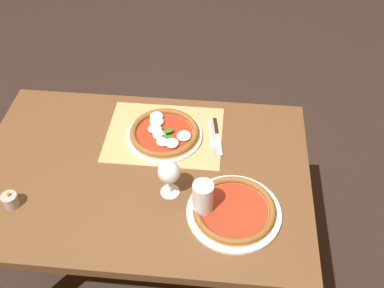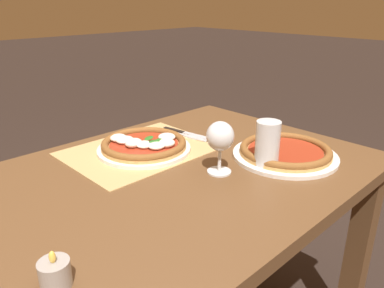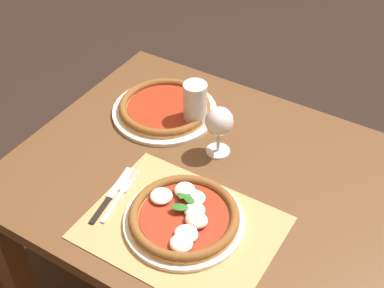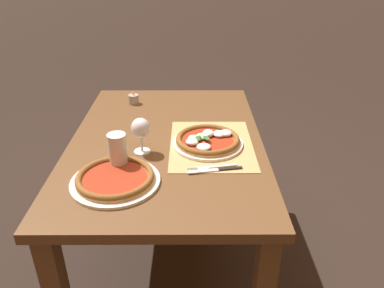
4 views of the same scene
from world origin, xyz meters
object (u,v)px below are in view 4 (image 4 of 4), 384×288
at_px(fork, 212,167).
at_px(knife, 215,170).
at_px(pizza_far, 115,179).
at_px(votive_candle, 134,99).
at_px(pint_glass, 118,152).
at_px(wine_glass, 141,130).
at_px(pizza_near, 208,140).

height_order(fork, knife, knife).
bearing_deg(pizza_far, votive_candle, 2.70).
xyz_separation_m(pint_glass, knife, (-0.03, -0.38, -0.06)).
relative_size(wine_glass, fork, 0.78).
xyz_separation_m(pizza_far, knife, (0.08, -0.37, -0.01)).
bearing_deg(wine_glass, fork, -114.71).
relative_size(pizza_near, wine_glass, 1.98).
xyz_separation_m(pizza_near, knife, (-0.21, -0.02, -0.02)).
xyz_separation_m(pizza_far, fork, (0.10, -0.36, -0.01)).
relative_size(pizza_far, votive_candle, 4.58).
height_order(pint_glass, fork, pint_glass).
distance_m(wine_glass, votive_candle, 0.57).
bearing_deg(votive_candle, fork, -149.74).
relative_size(pizza_far, fork, 1.65).
distance_m(pizza_far, fork, 0.37).
bearing_deg(pizza_far, fork, -74.63).
relative_size(pizza_near, pint_glass, 2.11).
distance_m(wine_glass, knife, 0.35).
xyz_separation_m(wine_glass, pint_glass, (-0.12, 0.08, -0.04)).
distance_m(pizza_near, pint_glass, 0.40).
distance_m(pizza_far, votive_candle, 0.78).
bearing_deg(pint_glass, wine_glass, -31.46).
relative_size(pizza_near, fork, 1.53).
distance_m(fork, votive_candle, 0.79).
height_order(pizza_near, knife, pizza_near).
distance_m(wine_glass, fork, 0.33).
bearing_deg(fork, pizza_far, 105.37).
distance_m(pizza_near, wine_glass, 0.30).
bearing_deg(votive_candle, knife, -149.83).
bearing_deg(knife, wine_glass, 62.81).
bearing_deg(pint_glass, pizza_far, -177.96).
bearing_deg(pint_glass, votive_candle, 2.81).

